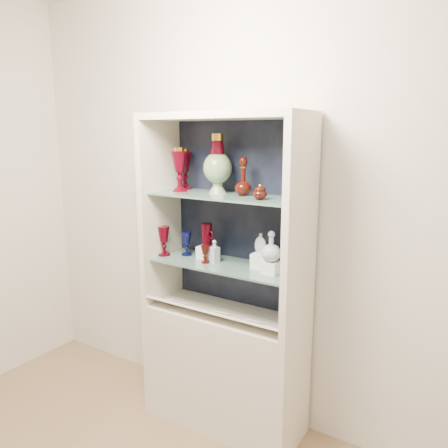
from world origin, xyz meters
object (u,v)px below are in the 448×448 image
Objects in this scene: lidded_bowl at (260,192)px; flat_flask at (261,243)px; cobalt_goblet at (187,243)px; clear_square_bottle at (214,251)px; ruby_decanter_b at (295,179)px; cameo_medallion at (299,244)px; ruby_decanter_a at (243,174)px; ruby_goblet_tall at (164,241)px; enamel_urn at (217,164)px; pedestal_lamp_left at (185,169)px; ruby_goblet_small at (205,254)px; clear_round_decanter at (271,247)px; ruby_pitcher at (207,235)px; pedestal_lamp_right at (180,170)px.

flat_flask is at bearing 112.40° from lidded_bowl.
clear_square_bottle is (0.24, -0.04, -0.01)m from cobalt_goblet.
ruby_decanter_b reaches higher than cameo_medallion.
ruby_decanter_a is 2.84× the size of lidded_bowl.
ruby_goblet_tall is at bearing -173.43° from ruby_decanter_b.
pedestal_lamp_left is at bearing 170.66° from enamel_urn.
cobalt_goblet is 0.21m from ruby_goblet_small.
flat_flask is 0.23m from cameo_medallion.
clear_round_decanter reaches higher than ruby_goblet_small.
clear_square_bottle is 0.85× the size of clear_round_decanter.
lidded_bowl is 0.53m from ruby_pitcher.
pedestal_lamp_right is at bearing 179.03° from clear_round_decanter.
ruby_decanter_a reaches higher than clear_round_decanter.
pedestal_lamp_left reaches higher than flat_flask.
ruby_pitcher is 1.04× the size of clear_square_bottle.
enamel_urn is 0.60m from clear_round_decanter.
pedestal_lamp_left is at bearing 130.47° from cobalt_goblet.
lidded_bowl is at bearing -16.19° from enamel_urn.
ruby_pitcher is at bearing 168.54° from cameo_medallion.
pedestal_lamp_right is (0.04, -0.10, 0.01)m from pedestal_lamp_left.
clear_square_bottle is at bearing 0.25° from pedestal_lamp_right.
clear_round_decanter is 1.17× the size of cameo_medallion.
ruby_goblet_small is at bearing -20.65° from cobalt_goblet.
pedestal_lamp_right is 0.68m from flat_flask.
clear_round_decanter is at bearing 2.19° from ruby_goblet_tall.
cobalt_goblet is (-0.73, -0.02, -0.46)m from ruby_decanter_b.
pedestal_lamp_left is 2.90× the size of lidded_bowl.
ruby_pitcher is at bearing -179.42° from ruby_decanter_a.
ruby_decanter_a is 0.41m from flat_flask.
ruby_pitcher is (0.21, -0.06, -0.39)m from pedestal_lamp_left.
pedestal_lamp_right is 0.43m from ruby_decanter_a.
pedestal_lamp_left is 0.78m from ruby_decanter_b.
cameo_medallion is at bearing 3.03° from cobalt_goblet.
cameo_medallion is (0.13, 0.09, 0.02)m from clear_round_decanter.
cameo_medallion is (0.77, 0.08, -0.38)m from pedestal_lamp_right.
ruby_decanter_a is (0.43, 0.05, -0.01)m from pedestal_lamp_right.
pedestal_lamp_right reaches higher than clear_round_decanter.
ruby_decanter_a is at bearing 149.99° from lidded_bowl.
cameo_medallion is (0.53, 0.03, -0.42)m from enamel_urn.
ruby_goblet_tall reaches higher than cobalt_goblet.
ruby_decanter_b is at bearing 21.81° from flat_flask.
clear_square_bottle is at bearing -165.59° from ruby_decanter_a.
ruby_decanter_a is at bearing 8.98° from ruby_goblet_tall.
ruby_decanter_a is at bearing -2.30° from enamel_urn.
pedestal_lamp_left is at bearing 166.87° from lidded_bowl.
enamel_urn is 3.99× the size of lidded_bowl.
pedestal_lamp_left is at bearing 170.83° from clear_round_decanter.
ruby_decanter_a is at bearing 170.74° from cameo_medallion.
ruby_goblet_tall is (-0.35, -0.09, -0.50)m from enamel_urn.
ruby_pitcher is at bearing -178.42° from ruby_decanter_b.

